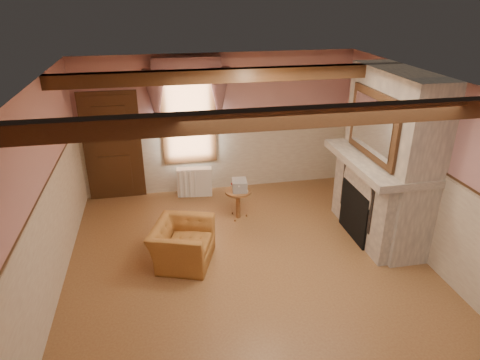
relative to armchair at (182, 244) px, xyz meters
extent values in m
cube|color=brown|center=(0.98, -0.41, -0.32)|extent=(5.50, 6.00, 0.01)
cube|color=silver|center=(0.98, -0.41, 2.48)|extent=(5.50, 6.00, 0.01)
cube|color=tan|center=(0.98, 2.59, 1.08)|extent=(5.50, 0.02, 2.80)
cube|color=tan|center=(0.98, -3.41, 1.08)|extent=(5.50, 0.02, 2.80)
cube|color=tan|center=(-1.77, -0.41, 1.08)|extent=(0.02, 6.00, 2.80)
cube|color=tan|center=(3.73, -0.41, 1.08)|extent=(0.02, 6.00, 2.80)
cube|color=black|center=(2.98, 0.19, 0.13)|extent=(0.20, 0.95, 0.90)
imported|color=#9E662D|center=(0.00, 0.00, 0.00)|extent=(1.12, 1.20, 0.63)
cylinder|color=brown|center=(1.11, 1.20, -0.04)|extent=(0.51, 0.51, 0.55)
cube|color=#B7AD8C|center=(1.14, 1.22, 0.33)|extent=(0.29, 0.35, 0.20)
cube|color=silver|center=(0.42, 2.29, -0.02)|extent=(0.72, 0.25, 0.60)
imported|color=brown|center=(3.23, 0.27, 1.15)|extent=(0.38, 0.38, 0.09)
cube|color=black|center=(3.23, 0.77, 1.20)|extent=(0.14, 0.24, 0.20)
cylinder|color=gold|center=(3.23, 0.76, 1.24)|extent=(0.11, 0.11, 0.28)
cylinder|color=#A32C14|center=(3.23, -0.20, 1.18)|extent=(0.06, 0.06, 0.16)
cylinder|color=gold|center=(3.23, -0.06, 1.16)|extent=(0.06, 0.06, 0.12)
cube|color=gray|center=(3.41, 0.19, 1.08)|extent=(0.85, 2.00, 2.80)
cube|color=gray|center=(3.23, 0.19, 1.04)|extent=(1.05, 2.05, 0.12)
cube|color=silver|center=(3.04, 0.19, 1.65)|extent=(0.06, 1.44, 1.04)
cube|color=black|center=(-1.12, 2.53, 0.73)|extent=(1.10, 0.10, 2.10)
cube|color=white|center=(0.38, 2.56, 1.33)|extent=(1.06, 0.08, 2.02)
cube|color=gray|center=(0.38, 2.47, 1.93)|extent=(1.30, 0.14, 1.40)
cube|color=black|center=(0.98, -1.61, 2.38)|extent=(5.50, 0.18, 0.20)
cube|color=black|center=(0.98, 0.79, 2.38)|extent=(5.50, 0.18, 0.20)
camera|label=1|loc=(-0.22, -5.66, 3.59)|focal=32.00mm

